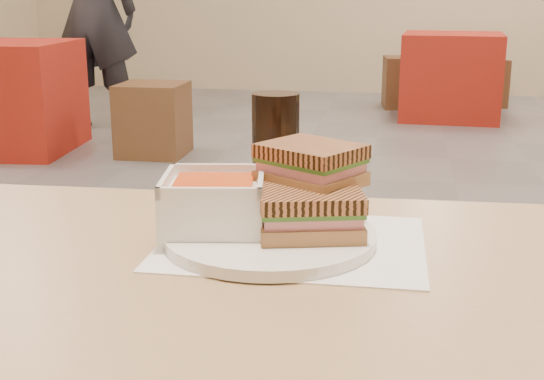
% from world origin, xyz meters
% --- Properties ---
extents(main_table, '(1.23, 0.75, 0.75)m').
position_xyz_m(main_table, '(0.02, -2.12, 0.64)').
color(main_table, '#A27753').
rests_on(main_table, ground).
extents(tray_liner, '(0.34, 0.27, 0.00)m').
position_xyz_m(tray_liner, '(0.04, -2.00, 0.75)').
color(tray_liner, white).
rests_on(tray_liner, main_table).
extents(plate, '(0.28, 0.28, 0.01)m').
position_xyz_m(plate, '(0.01, -2.01, 0.76)').
color(plate, white).
rests_on(plate, tray_liner).
extents(soup_bowl, '(0.15, 0.15, 0.07)m').
position_xyz_m(soup_bowl, '(-0.07, -2.00, 0.80)').
color(soup_bowl, white).
rests_on(soup_bowl, plate).
extents(panini_lower, '(0.15, 0.14, 0.06)m').
position_xyz_m(panini_lower, '(0.06, -2.01, 0.80)').
color(panini_lower, '#B27D53').
rests_on(panini_lower, plate).
extents(panini_upper, '(0.16, 0.15, 0.06)m').
position_xyz_m(panini_upper, '(0.05, -1.95, 0.84)').
color(panini_upper, '#B27D53').
rests_on(panini_upper, panini_lower).
extents(cola_glass, '(0.08, 0.08, 0.16)m').
position_xyz_m(cola_glass, '(-0.03, -1.77, 0.83)').
color(cola_glass, black).
rests_on(cola_glass, main_table).
extents(bg_table_0, '(0.91, 0.91, 0.74)m').
position_xyz_m(bg_table_0, '(-2.48, 1.62, 0.37)').
color(bg_table_0, '#9D2011').
rests_on(bg_table_0, ground).
extents(bg_table_2, '(0.86, 0.86, 0.72)m').
position_xyz_m(bg_table_2, '(0.58, 3.51, 0.36)').
color(bg_table_2, '#9D2011').
rests_on(bg_table_2, ground).
extents(bg_chair_0r, '(0.44, 0.44, 0.48)m').
position_xyz_m(bg_chair_0r, '(-1.46, 1.66, 0.24)').
color(bg_chair_0r, brown).
rests_on(bg_chair_0r, ground).
extents(bg_chair_2l, '(0.47, 0.47, 0.47)m').
position_xyz_m(bg_chair_2l, '(0.21, 4.05, 0.24)').
color(bg_chair_2l, brown).
rests_on(bg_chair_2l, ground).
extents(bg_chair_2r, '(0.51, 0.51, 0.45)m').
position_xyz_m(bg_chair_2r, '(0.91, 4.24, 0.22)').
color(bg_chair_2r, brown).
rests_on(bg_chair_2r, ground).
extents(patron_a, '(0.69, 0.46, 1.87)m').
position_xyz_m(patron_a, '(-2.20, 2.49, 0.93)').
color(patron_a, black).
rests_on(patron_a, ground).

